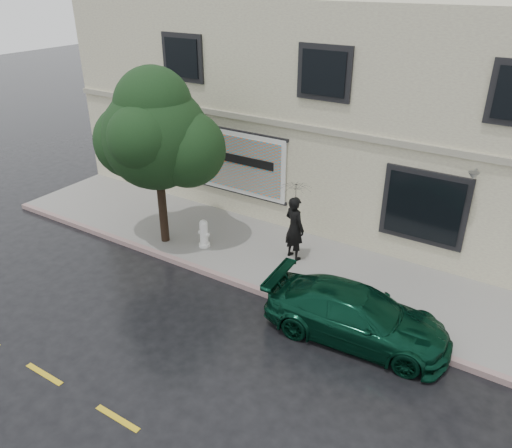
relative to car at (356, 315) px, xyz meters
The scene contains 11 objects.
ground 3.21m from the car, 157.59° to the right, with size 90.00×90.00×0.00m, color black.
sidewalk 3.60m from the car, 144.84° to the left, with size 20.00×3.50×0.15m, color gray.
curb 2.98m from the car, behind, with size 20.00×0.18×0.16m, color gray.
road_marking 5.56m from the car, 121.77° to the right, with size 19.00×0.12×0.01m, color gold.
building 8.80m from the car, 110.46° to the left, with size 20.00×8.12×7.00m.
billboard 7.30m from the car, 148.67° to the left, with size 4.30×0.16×2.20m.
car is the anchor object (origin of this frame).
pedestrian 3.65m from the car, 141.95° to the left, with size 0.71×0.46×1.93m, color black.
umbrella 4.04m from the car, 141.95° to the left, with size 0.92×0.92×0.68m, color black.
street_tree 7.38m from the car, behind, with size 3.03×3.03×4.85m.
fire_hydrant 5.64m from the car, 166.05° to the left, with size 0.37×0.34×0.89m.
Camera 1 is at (5.92, -7.85, 7.69)m, focal length 35.00 mm.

